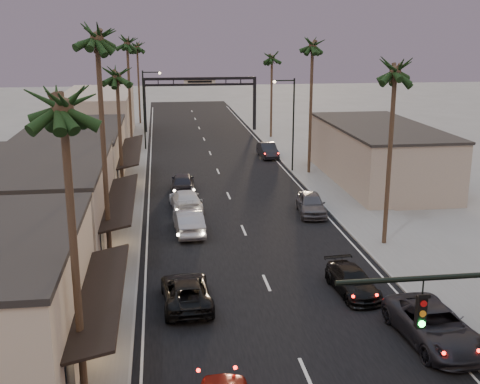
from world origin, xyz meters
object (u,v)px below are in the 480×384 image
object	(u,v)px
palm_la	(62,94)
palm_far	(137,44)
palm_lb	(96,31)
palm_lc	(116,70)
oncoming_silver	(189,221)
arch	(200,90)
curbside_black	(352,281)
palm_ld	(127,39)
oncoming_pickup	(186,292)
palm_rb	(313,41)
streetlight_right	(291,117)
palm_rc	(272,54)
streetlight_left	(146,103)
palm_ra	(396,64)
curbside_near	(434,326)

from	to	relation	value
palm_la	palm_far	bearing A→B (deg)	89.75
palm_lb	palm_lc	xyz separation A→B (m)	(0.00, 14.00, -2.92)
palm_lb	oncoming_silver	size ratio (longest dim) A/B	3.01
arch	palm_lc	bearing A→B (deg)	-104.20
palm_far	curbside_black	world-z (taller)	palm_far
palm_ld	oncoming_pickup	world-z (taller)	palm_ld
oncoming_pickup	curbside_black	size ratio (longest dim) A/B	1.13
palm_lb	palm_rb	size ratio (longest dim) A/B	1.07
arch	streetlight_right	world-z (taller)	streetlight_right
palm_rc	palm_ld	bearing A→B (deg)	-152.38
palm_rc	oncoming_silver	bearing A→B (deg)	-108.98
streetlight_left	palm_lb	xyz separation A→B (m)	(-1.68, -36.00, 8.06)
palm_lc	palm_far	xyz separation A→B (m)	(0.30, 42.00, 0.97)
palm_ra	curbside_near	size ratio (longest dim) A/B	2.26
arch	palm_rc	world-z (taller)	palm_rc
arch	palm_far	xyz separation A→B (m)	(-8.30, 8.00, 5.91)
arch	streetlight_left	distance (m)	13.85
palm_lc	palm_rc	bearing A→B (deg)	58.44
palm_lb	curbside_near	bearing A→B (deg)	-35.00
curbside_black	streetlight_right	bearing A→B (deg)	80.09
palm_far	curbside_near	distance (m)	68.76
oncoming_pickup	curbside_black	xyz separation A→B (m)	(8.73, 0.23, -0.05)
palm_lb	streetlight_left	bearing A→B (deg)	87.33
palm_rb	palm_far	distance (m)	37.98
curbside_black	oncoming_pickup	bearing A→B (deg)	177.12
palm_lc	curbside_black	size ratio (longest dim) A/B	2.68
palm_rb	palm_far	world-z (taller)	palm_rb
palm_rb	oncoming_silver	world-z (taller)	palm_rb
oncoming_pickup	oncoming_silver	distance (m)	11.10
palm_rc	oncoming_pickup	world-z (taller)	palm_rc
streetlight_left	palm_far	distance (m)	20.96
palm_lb	palm_rc	distance (m)	45.48
palm_lb	arch	bearing A→B (deg)	79.84
palm_lb	palm_ra	distance (m)	17.42
streetlight_left	palm_lc	xyz separation A→B (m)	(-1.68, -22.00, 5.14)
palm_la	palm_far	xyz separation A→B (m)	(0.30, 69.00, 0.00)
palm_ld	oncoming_silver	xyz separation A→B (m)	(4.81, -27.02, -11.58)
palm_lc	arch	bearing A→B (deg)	75.80
palm_ld	palm_far	distance (m)	23.02
streetlight_left	curbside_black	distance (m)	42.62
palm_lb	palm_ra	size ratio (longest dim) A/B	1.15
arch	oncoming_silver	bearing A→B (deg)	-95.15
streetlight_right	palm_lc	bearing A→B (deg)	-149.89
palm_la	oncoming_silver	world-z (taller)	palm_la
palm_la	palm_lb	world-z (taller)	palm_lb
streetlight_right	streetlight_left	size ratio (longest dim) A/B	1.00
palm_la	oncoming_pickup	xyz separation A→B (m)	(4.11, 7.90, -10.73)
palm_rb	curbside_black	bearing A→B (deg)	-99.21
palm_la	palm_lb	size ratio (longest dim) A/B	0.87
streetlight_right	oncoming_pickup	xyz separation A→B (m)	(-11.41, -28.10, -4.62)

